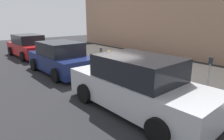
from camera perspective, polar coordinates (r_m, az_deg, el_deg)
The scene contains 17 objects.
ground_plane at distance 9.95m, azimuth -0.64°, elevation -0.87°, with size 40.00×40.00×0.00m, color black.
sidewalk_curb at distance 11.60m, azimuth 9.08°, elevation 1.63°, with size 18.00×5.00×0.14m, color #ADA89E.
suitcase_navy_0 at distance 8.11m, azimuth 18.79°, elevation -1.87°, with size 0.49×0.25×0.96m.
suitcase_silver_1 at distance 8.38m, azimuth 15.70°, elevation -1.21°, with size 0.45×0.24×0.93m.
suitcase_red_2 at distance 8.68m, azimuth 13.05°, elevation -0.18°, with size 0.47×0.24×0.98m.
suitcase_olive_3 at distance 9.04m, azimuth 10.81°, elevation -0.17°, with size 0.39×0.20×0.58m.
suitcase_teal_4 at distance 9.25m, azimuth 8.58°, elevation 0.78°, with size 0.35×0.24×0.94m.
suitcase_maroon_5 at distance 9.49m, azimuth 6.56°, elevation 1.13°, with size 0.36×0.25×0.96m.
suitcase_black_6 at distance 9.82m, azimuth 5.03°, elevation 1.72°, with size 0.38×0.23×0.73m.
suitcase_navy_7 at distance 10.12m, azimuth 2.76°, elevation 1.78°, with size 0.47×0.27×0.81m.
suitcase_silver_8 at distance 10.47m, azimuth 0.95°, elevation 2.18°, with size 0.40×0.23×0.76m.
fire_hydrant at distance 10.96m, azimuth -0.87°, elevation 3.74°, with size 0.39×0.21×0.84m.
bollard_post at distance 11.30m, azimuth -3.22°, elevation 4.24°, with size 0.16×0.16×0.94m, color #333338.
parking_meter at distance 7.71m, azimuth 26.84°, elevation 0.11°, with size 0.12×0.09×1.27m.
parked_car_silver_0 at distance 5.90m, azimuth 7.41°, elevation -4.48°, with size 4.80×2.21×1.67m.
parked_car_navy_1 at distance 10.22m, azimuth -14.87°, elevation 3.33°, with size 4.34×2.17×1.58m.
parked_car_red_2 at distance 15.28m, azimuth -23.43°, elevation 6.39°, with size 4.53×2.13×1.58m.
Camera 1 is at (-7.50, 5.94, 2.76)m, focal length 31.00 mm.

